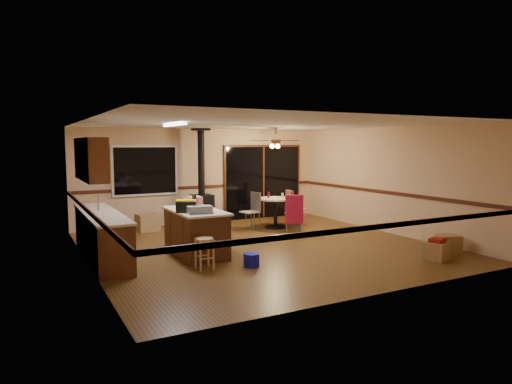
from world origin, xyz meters
TOP-DOWN VIEW (x-y plane):
  - floor at (0.00, 0.00)m, footprint 7.00×7.00m
  - ceiling at (0.00, 0.00)m, footprint 7.00×7.00m
  - wall_back at (0.00, 3.50)m, footprint 7.00×0.00m
  - wall_front at (0.00, -3.50)m, footprint 7.00×0.00m
  - wall_left at (-3.50, 0.00)m, footprint 0.00×7.00m
  - wall_right at (3.50, 0.00)m, footprint 0.00×7.00m
  - chair_rail at (0.00, 0.00)m, footprint 7.00×7.00m
  - window at (-1.60, 3.45)m, footprint 1.72×0.10m
  - sliding_door at (1.90, 3.45)m, footprint 2.52×0.10m
  - lower_cabinets at (-3.20, 0.50)m, footprint 0.60×3.00m
  - countertop at (-3.20, 0.50)m, footprint 0.64×3.04m
  - upper_cabinets at (-3.33, 0.70)m, footprint 0.35×2.00m
  - kitchen_island at (-1.50, 0.00)m, footprint 0.88×1.68m
  - wood_stove at (-0.20, 3.05)m, footprint 0.55×0.50m
  - ceiling_fan at (1.38, 1.83)m, footprint 0.24×0.24m
  - fluorescent_strip at (-1.80, 0.30)m, footprint 0.10×1.20m
  - toolbox_grey at (-1.60, -0.48)m, footprint 0.47×0.30m
  - toolbox_black at (-1.77, -0.21)m, footprint 0.42×0.33m
  - toolbox_yellow_lid at (-1.77, -0.21)m, footprint 0.43×0.34m
  - box_on_island at (-1.37, 0.41)m, footprint 0.24×0.33m
  - bottle_dark at (-1.52, 0.01)m, footprint 0.10×0.10m
  - bottle_pink at (-1.47, -0.01)m, footprint 0.08×0.08m
  - bottle_white at (-1.61, 0.33)m, footprint 0.08×0.08m
  - bar_stool at (-1.74, -1.07)m, footprint 0.36×0.36m
  - blue_bucket at (-0.93, -1.29)m, footprint 0.29×0.29m
  - dining_table at (1.38, 1.83)m, footprint 0.92×0.92m
  - glass_red at (1.23, 1.93)m, footprint 0.08×0.08m
  - glass_cream at (1.56, 1.78)m, footprint 0.07×0.07m
  - chair_left at (0.79, 1.94)m, footprint 0.47×0.47m
  - chair_near at (1.40, 0.96)m, footprint 0.58×0.60m
  - chair_right at (1.91, 1.92)m, footprint 0.55×0.52m
  - box_under_window at (-1.70, 2.92)m, footprint 0.59×0.50m
  - box_corner_a at (2.41, -2.49)m, footprint 0.54×0.49m
  - box_corner_b at (3.10, -2.18)m, footprint 0.56×0.53m
  - box_small_red at (2.41, -2.49)m, footprint 0.34×0.31m

SIDE VIEW (x-z plane):
  - floor at x=0.00m, z-range 0.00..0.00m
  - blue_bucket at x=-0.93m, z-range 0.00..0.24m
  - box_corner_a at x=2.41m, z-range 0.00..0.34m
  - box_corner_b at x=3.10m, z-range 0.00..0.35m
  - box_under_window at x=-1.70m, z-range 0.00..0.43m
  - bar_stool at x=-1.74m, z-range 0.00..0.56m
  - box_small_red at x=2.41m, z-range 0.34..0.41m
  - lower_cabinets at x=-3.20m, z-range 0.00..0.86m
  - kitchen_island at x=-1.50m, z-range 0.00..0.90m
  - dining_table at x=1.38m, z-range 0.14..0.92m
  - chair_left at x=0.79m, z-range 0.33..0.85m
  - chair_near at x=1.40m, z-range 0.25..0.95m
  - chair_right at x=1.91m, z-range 0.25..0.95m
  - wood_stove at x=-0.20m, z-range -0.53..1.99m
  - glass_cream at x=1.56m, z-range 0.78..0.91m
  - glass_red at x=1.23m, z-range 0.78..0.94m
  - countertop at x=-3.20m, z-range 0.86..0.90m
  - toolbox_grey at x=-1.60m, z-range 0.90..1.04m
  - bottle_white at x=-1.61m, z-range 0.90..1.09m
  - chair_rail at x=0.00m, z-range 0.96..1.04m
  - toolbox_black at x=-1.77m, z-range 0.90..1.11m
  - box_on_island at x=-1.37m, z-range 0.90..1.12m
  - bottle_pink at x=-1.47m, z-range 0.90..1.13m
  - sliding_door at x=1.90m, z-range 0.00..2.10m
  - bottle_dark at x=-1.52m, z-range 0.90..1.21m
  - toolbox_yellow_lid at x=-1.77m, z-range 1.11..1.14m
  - wall_back at x=0.00m, z-range -2.20..4.80m
  - wall_front at x=0.00m, z-range -2.20..4.80m
  - wall_left at x=-3.50m, z-range -2.20..4.80m
  - wall_right at x=3.50m, z-range -2.20..4.80m
  - window at x=-1.60m, z-range 0.84..2.16m
  - upper_cabinets at x=-3.33m, z-range 1.50..2.30m
  - ceiling_fan at x=1.38m, z-range 1.94..2.49m
  - fluorescent_strip at x=-1.80m, z-range 2.54..2.58m
  - ceiling at x=0.00m, z-range 2.60..2.60m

